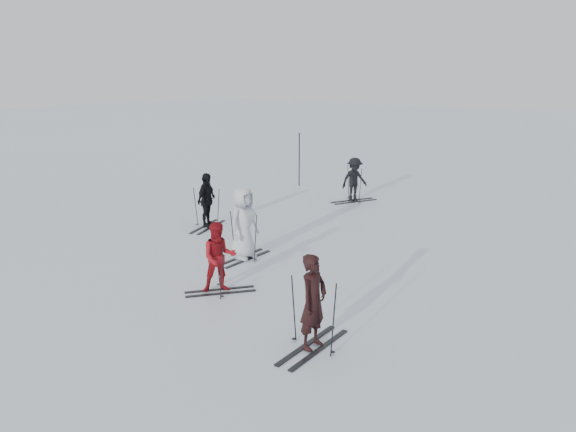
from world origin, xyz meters
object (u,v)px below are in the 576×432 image
at_px(skier_grey, 244,224).
at_px(piste_marker, 299,160).
at_px(skier_uphill_left, 207,201).
at_px(skier_uphill_far, 354,180).
at_px(skier_red, 219,258).
at_px(skier_near_dark, 313,303).

relative_size(skier_grey, piste_marker, 0.84).
height_order(skier_grey, skier_uphill_left, skier_grey).
bearing_deg(skier_grey, piste_marker, 27.24).
xyz_separation_m(skier_uphill_far, piste_marker, (-3.28, 1.09, 0.31)).
relative_size(skier_red, skier_grey, 0.84).
relative_size(skier_near_dark, skier_grey, 0.92).
height_order(skier_near_dark, skier_uphill_far, skier_near_dark).
distance_m(skier_red, piste_marker, 11.71).
bearing_deg(piste_marker, skier_uphill_far, -18.36).
height_order(skier_uphill_left, skier_uphill_far, skier_uphill_left).
xyz_separation_m(skier_grey, skier_uphill_left, (-2.88, 1.57, -0.09)).
xyz_separation_m(skier_grey, piste_marker, (-4.25, 8.42, 0.18)).
bearing_deg(piste_marker, skier_near_dark, -53.50).
height_order(skier_red, skier_grey, skier_grey).
height_order(skier_red, skier_uphill_left, skier_uphill_left).
bearing_deg(skier_grey, skier_uphill_far, 8.01).
xyz_separation_m(skier_red, skier_uphill_far, (-2.02, 9.36, 0.01)).
height_order(skier_near_dark, skier_grey, skier_grey).
bearing_deg(skier_near_dark, piste_marker, 35.60).
xyz_separation_m(skier_near_dark, skier_uphill_far, (-5.12, 10.26, -0.06)).
height_order(skier_near_dark, skier_uphill_left, skier_near_dark).
height_order(skier_near_dark, piste_marker, piste_marker).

